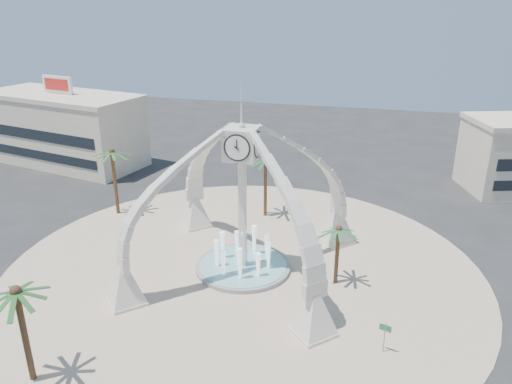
% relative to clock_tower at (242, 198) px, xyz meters
% --- Properties ---
extents(ground, '(140.00, 140.00, 0.00)m').
position_rel_clock_tower_xyz_m(ground, '(0.00, 0.00, -6.49)').
color(ground, '#282828').
rests_on(ground, ground).
extents(plaza, '(40.00, 40.00, 0.06)m').
position_rel_clock_tower_xyz_m(plaza, '(0.00, 0.00, -6.46)').
color(plaza, '#C2B090').
rests_on(plaza, ground).
extents(clock_tower, '(17.94, 17.94, 16.30)m').
position_rel_clock_tower_xyz_m(clock_tower, '(0.00, 0.00, 0.00)').
color(clock_tower, silver).
rests_on(clock_tower, ground).
extents(fountain, '(8.00, 8.00, 3.62)m').
position_rel_clock_tower_xyz_m(fountain, '(0.00, 0.00, -6.20)').
color(fountain, gray).
rests_on(fountain, ground).
extents(building_nw, '(23.75, 13.73, 11.90)m').
position_rel_clock_tower_xyz_m(building_nw, '(-32.00, 22.00, -1.66)').
color(building_nw, beige).
rests_on(building_nw, ground).
extents(palm_east, '(3.84, 3.84, 5.47)m').
position_rel_clock_tower_xyz_m(palm_east, '(7.80, -0.11, -1.73)').
color(palm_east, brown).
rests_on(palm_east, ground).
extents(palm_west, '(4.63, 4.63, 7.65)m').
position_rel_clock_tower_xyz_m(palm_west, '(-16.22, 7.81, 0.29)').
color(palm_west, brown).
rests_on(palm_west, ground).
extents(palm_north, '(4.99, 4.99, 6.90)m').
position_rel_clock_tower_xyz_m(palm_north, '(-0.91, 11.30, -0.42)').
color(palm_north, brown).
rests_on(palm_north, ground).
extents(palm_south, '(5.34, 5.34, 6.97)m').
position_rel_clock_tower_xyz_m(palm_south, '(-8.55, -15.84, -0.40)').
color(palm_south, brown).
rests_on(palm_south, ground).
extents(street_sign, '(0.80, 0.26, 2.26)m').
position_rel_clock_tower_xyz_m(street_sign, '(11.78, -7.85, -4.87)').
color(street_sign, slate).
rests_on(street_sign, ground).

